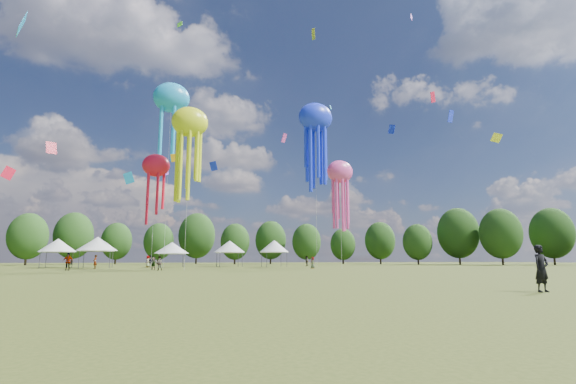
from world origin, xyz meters
name	(u,v)px	position (x,y,z in m)	size (l,w,h in m)	color
ground	(309,296)	(0.00, 0.00, 0.00)	(300.00, 300.00, 0.00)	#384416
observer_main	(541,268)	(8.84, -1.01, 0.87)	(0.63, 0.42, 1.74)	black
spectator_near	(159,263)	(-4.63, 35.35, 0.78)	(0.76, 0.59, 1.56)	gray
spectators_far	(180,262)	(-1.65, 48.98, 0.88)	(35.69, 20.10, 1.91)	gray
festival_tents	(168,246)	(-3.44, 53.07, 3.21)	(36.57, 8.99, 4.39)	#47474C
show_kites	(222,132)	(3.02, 43.03, 18.79)	(49.15, 18.24, 26.95)	#DEF018
small_kites	(189,52)	(-2.02, 41.61, 29.34)	(78.82, 61.48, 43.19)	#DEF018
treeline	(165,228)	(-3.87, 62.51, 6.54)	(201.57, 95.24, 13.43)	#38281C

